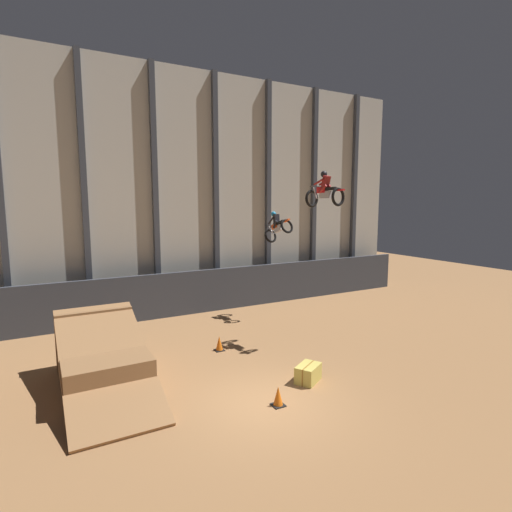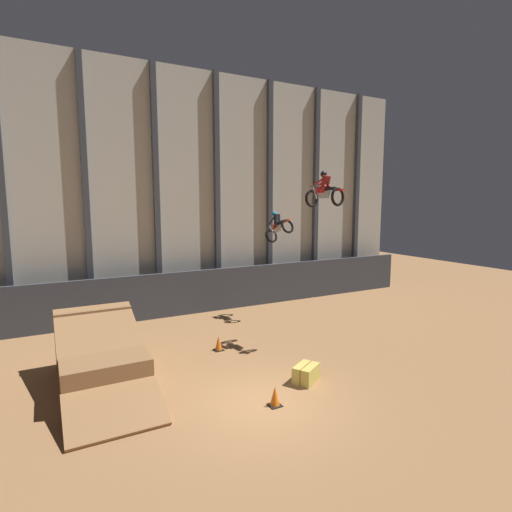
# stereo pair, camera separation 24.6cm
# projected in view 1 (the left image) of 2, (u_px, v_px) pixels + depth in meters

# --- Properties ---
(ground_plane) EXTENTS (60.00, 60.00, 0.00)m
(ground_plane) POSITION_uv_depth(u_px,v_px,m) (264.00, 404.00, 11.60)
(ground_plane) COLOR #996B42
(arena_back_wall) EXTENTS (32.00, 0.40, 12.82)m
(arena_back_wall) POSITION_uv_depth(u_px,v_px,m) (154.00, 191.00, 20.65)
(arena_back_wall) COLOR beige
(arena_back_wall) RESTS_ON ground_plane
(lower_barrier) EXTENTS (31.36, 0.20, 2.27)m
(lower_barrier) POSITION_uv_depth(u_px,v_px,m) (165.00, 296.00, 20.17)
(lower_barrier) COLOR #383D47
(lower_barrier) RESTS_ON ground_plane
(dirt_ramp) EXTENTS (2.55, 5.52, 2.23)m
(dirt_ramp) POSITION_uv_depth(u_px,v_px,m) (102.00, 360.00, 12.92)
(dirt_ramp) COLOR olive
(dirt_ramp) RESTS_ON ground_plane
(rider_bike_left_air) EXTENTS (0.98, 1.79, 1.47)m
(rider_bike_left_air) POSITION_uv_depth(u_px,v_px,m) (325.00, 192.00, 16.03)
(rider_bike_left_air) COLOR black
(rider_bike_right_air) EXTENTS (0.94, 1.76, 1.66)m
(rider_bike_right_air) POSITION_uv_depth(u_px,v_px,m) (277.00, 227.00, 20.04)
(rider_bike_right_air) COLOR black
(traffic_cone_near_ramp) EXTENTS (0.36, 0.36, 0.58)m
(traffic_cone_near_ramp) POSITION_uv_depth(u_px,v_px,m) (219.00, 344.00, 15.74)
(traffic_cone_near_ramp) COLOR black
(traffic_cone_near_ramp) RESTS_ON ground_plane
(traffic_cone_arena_edge) EXTENTS (0.36, 0.36, 0.58)m
(traffic_cone_arena_edge) POSITION_uv_depth(u_px,v_px,m) (278.00, 396.00, 11.46)
(traffic_cone_arena_edge) COLOR black
(traffic_cone_arena_edge) RESTS_ON ground_plane
(hay_bale_trackside) EXTENTS (1.08, 0.97, 0.57)m
(hay_bale_trackside) POSITION_uv_depth(u_px,v_px,m) (308.00, 373.00, 13.01)
(hay_bale_trackside) COLOR #CCB751
(hay_bale_trackside) RESTS_ON ground_plane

